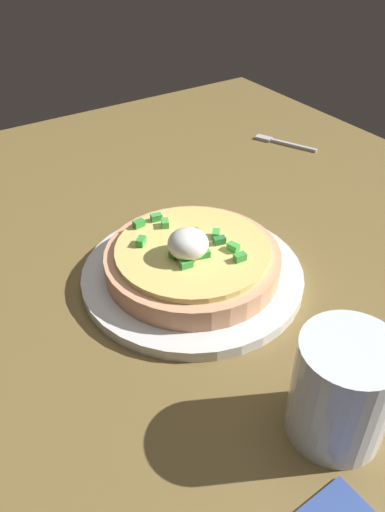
{
  "coord_description": "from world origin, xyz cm",
  "views": [
    {
      "loc": [
        36.18,
        -32.83,
        40.3
      ],
      "look_at": [
        -1.0,
        -8.4,
        6.76
      ],
      "focal_mm": 35.54,
      "sensor_mm": 36.0,
      "label": 1
    }
  ],
  "objects_px": {
    "pizza": "(192,259)",
    "cup_near": "(341,391)",
    "plate": "(192,275)",
    "fork": "(280,142)"
  },
  "relations": [
    {
      "from": "pizza",
      "to": "fork",
      "type": "xyz_separation_m",
      "value": [
        -0.22,
        0.33,
        -0.03
      ]
    },
    {
      "from": "cup_near",
      "to": "plate",
      "type": "bearing_deg",
      "value": 177.72
    },
    {
      "from": "pizza",
      "to": "cup_near",
      "type": "height_order",
      "value": "cup_near"
    },
    {
      "from": "plate",
      "to": "cup_near",
      "type": "height_order",
      "value": "cup_near"
    },
    {
      "from": "fork",
      "to": "plate",
      "type": "bearing_deg",
      "value": 99.43
    },
    {
      "from": "plate",
      "to": "pizza",
      "type": "relative_size",
      "value": 1.28
    },
    {
      "from": "pizza",
      "to": "cup_near",
      "type": "bearing_deg",
      "value": -2.13
    },
    {
      "from": "plate",
      "to": "fork",
      "type": "xyz_separation_m",
      "value": [
        -0.22,
        0.33,
        -0.0
      ]
    },
    {
      "from": "plate",
      "to": "pizza",
      "type": "xyz_separation_m",
      "value": [
        0.0,
        -0.0,
        0.02
      ]
    },
    {
      "from": "cup_near",
      "to": "fork",
      "type": "height_order",
      "value": "cup_near"
    }
  ]
}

